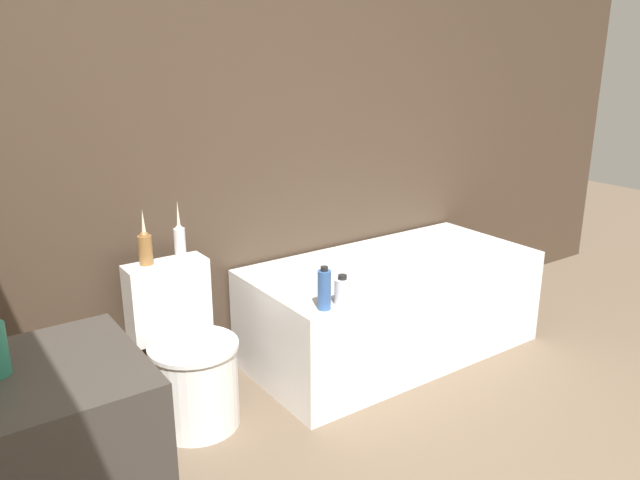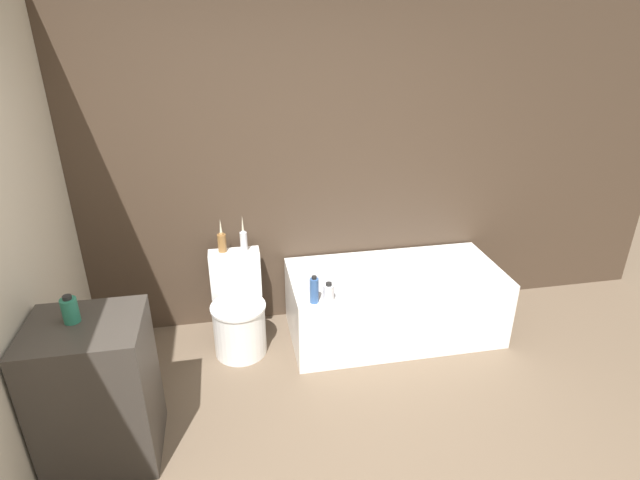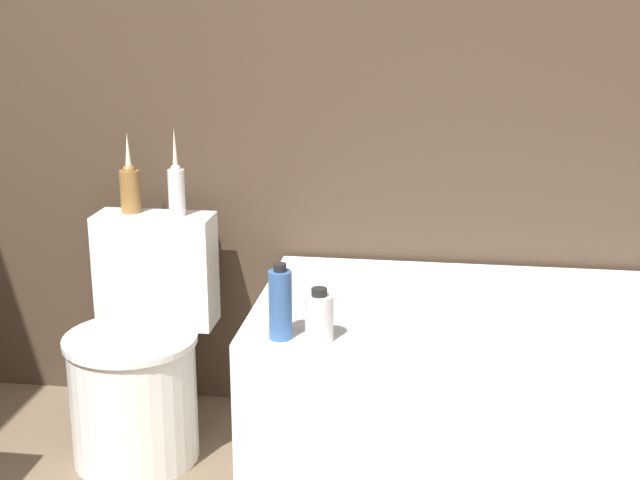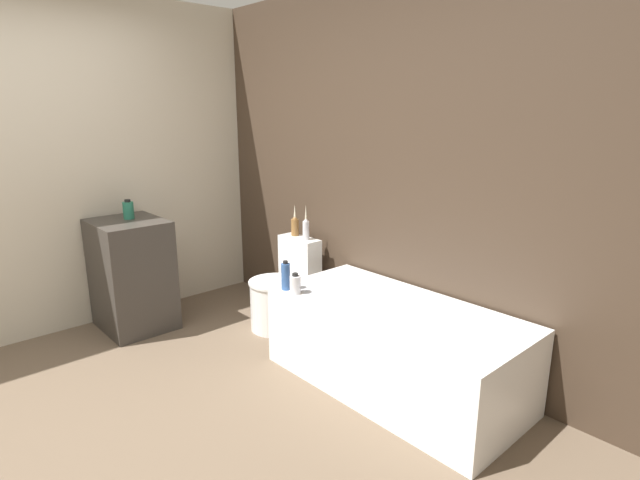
{
  "view_description": "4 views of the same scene",
  "coord_description": "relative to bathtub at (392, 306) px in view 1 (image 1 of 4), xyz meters",
  "views": [
    {
      "loc": [
        -1.43,
        -0.72,
        1.67
      ],
      "look_at": [
        0.22,
        1.64,
        0.77
      ],
      "focal_mm": 35.0,
      "sensor_mm": 36.0,
      "label": 1
    },
    {
      "loc": [
        -0.45,
        -1.5,
        2.35
      ],
      "look_at": [
        0.12,
        1.47,
        0.96
      ],
      "focal_mm": 28.0,
      "sensor_mm": 36.0,
      "label": 2
    },
    {
      "loc": [
        0.46,
        -0.72,
        1.43
      ],
      "look_at": [
        0.15,
        1.46,
        0.79
      ],
      "focal_mm": 50.0,
      "sensor_mm": 36.0,
      "label": 3
    },
    {
      "loc": [
        2.56,
        -0.59,
        1.73
      ],
      "look_at": [
        0.26,
        1.5,
        0.91
      ],
      "focal_mm": 28.0,
      "sensor_mm": 36.0,
      "label": 4
    }
  ],
  "objects": [
    {
      "name": "bathtub",
      "position": [
        0.0,
        0.0,
        0.0
      ],
      "size": [
        1.62,
        0.77,
        0.55
      ],
      "color": "white",
      "rests_on": "ground"
    },
    {
      "name": "wall_back_tiled",
      "position": [
        -0.75,
        0.43,
        1.02
      ],
      "size": [
        6.4,
        0.06,
        2.6
      ],
      "color": "#423326",
      "rests_on": "ground_plane"
    },
    {
      "name": "vase_silver",
      "position": [
        -1.13,
        0.24,
        0.53
      ],
      "size": [
        0.05,
        0.05,
        0.28
      ],
      "color": "silver",
      "rests_on": "toilet"
    },
    {
      "name": "shampoo_bottle_tall",
      "position": [
        -0.69,
        -0.32,
        0.36
      ],
      "size": [
        0.06,
        0.06,
        0.2
      ],
      "color": "#335999",
      "rests_on": "bathtub"
    },
    {
      "name": "toilet",
      "position": [
        -1.21,
        0.03,
        0.01
      ],
      "size": [
        0.4,
        0.55,
        0.71
      ],
      "color": "white",
      "rests_on": "ground"
    },
    {
      "name": "shampoo_bottle_short",
      "position": [
        -0.59,
        -0.32,
        0.33
      ],
      "size": [
        0.07,
        0.07,
        0.14
      ],
      "color": "silver",
      "rests_on": "bathtub"
    },
    {
      "name": "vase_gold",
      "position": [
        -1.29,
        0.25,
        0.52
      ],
      "size": [
        0.06,
        0.06,
        0.26
      ],
      "color": "olive",
      "rests_on": "toilet"
    }
  ]
}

